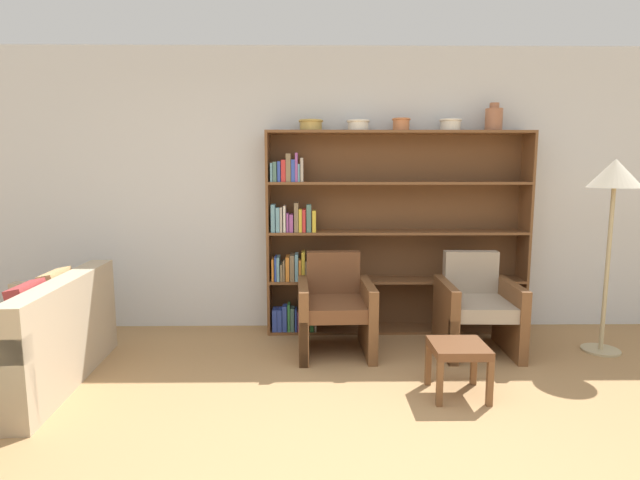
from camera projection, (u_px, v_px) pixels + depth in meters
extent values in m
cube|color=silver|center=(343.00, 191.00, 4.95)|extent=(12.00, 0.06, 2.75)
cube|color=brown|center=(269.00, 234.00, 4.81)|extent=(0.02, 0.30, 1.94)
cube|color=brown|center=(524.00, 233.00, 4.84)|extent=(0.02, 0.30, 1.94)
cube|color=brown|center=(399.00, 132.00, 4.69)|extent=(2.46, 0.30, 0.02)
cube|color=brown|center=(395.00, 329.00, 4.96)|extent=(2.46, 0.30, 0.03)
cube|color=brown|center=(395.00, 232.00, 4.96)|extent=(2.46, 0.01, 1.94)
cube|color=#334CB2|center=(275.00, 319.00, 4.87)|extent=(0.04, 0.14, 0.22)
cube|color=#334CB2|center=(280.00, 319.00, 4.87)|extent=(0.04, 0.15, 0.22)
cube|color=#334CB2|center=(285.00, 318.00, 4.86)|extent=(0.04, 0.12, 0.25)
cube|color=#388C47|center=(289.00, 317.00, 4.87)|extent=(0.02, 0.14, 0.27)
cube|color=#4C756B|center=(292.00, 319.00, 4.86)|extent=(0.03, 0.13, 0.23)
cube|color=#334CB2|center=(296.00, 319.00, 4.86)|extent=(0.02, 0.13, 0.22)
cube|color=#994C99|center=(300.00, 321.00, 4.87)|extent=(0.04, 0.14, 0.19)
cube|color=gold|center=(305.00, 319.00, 4.88)|extent=(0.04, 0.16, 0.21)
cube|color=orange|center=(308.00, 318.00, 4.89)|extent=(0.02, 0.18, 0.23)
cube|color=#388C47|center=(312.00, 319.00, 4.88)|extent=(0.04, 0.16, 0.22)
cube|color=#B2A899|center=(315.00, 316.00, 4.89)|extent=(0.02, 0.19, 0.26)
cube|color=brown|center=(396.00, 280.00, 4.89)|extent=(2.46, 0.30, 0.02)
cube|color=orange|center=(273.00, 269.00, 4.81)|extent=(0.02, 0.16, 0.21)
cube|color=#334CB2|center=(276.00, 268.00, 4.80)|extent=(0.02, 0.16, 0.24)
cube|color=#669EB2|center=(279.00, 268.00, 4.81)|extent=(0.03, 0.18, 0.23)
cube|color=#7F6B4C|center=(282.00, 272.00, 4.83)|extent=(0.02, 0.19, 0.16)
cube|color=#7F6B4C|center=(284.00, 270.00, 4.79)|extent=(0.02, 0.13, 0.20)
cube|color=orange|center=(288.00, 268.00, 4.83)|extent=(0.03, 0.20, 0.23)
cube|color=#7F6B4C|center=(292.00, 267.00, 4.82)|extent=(0.04, 0.19, 0.25)
cube|color=#669EB2|center=(297.00, 267.00, 4.81)|extent=(0.03, 0.17, 0.26)
cube|color=orange|center=(300.00, 270.00, 4.79)|extent=(0.02, 0.12, 0.21)
cube|color=gold|center=(303.00, 266.00, 4.82)|extent=(0.03, 0.20, 0.28)
cube|color=#7F6B4C|center=(307.00, 271.00, 4.79)|extent=(0.03, 0.12, 0.19)
cube|color=white|center=(309.00, 269.00, 4.81)|extent=(0.02, 0.16, 0.21)
cube|color=#388C47|center=(312.00, 267.00, 4.82)|extent=(0.03, 0.19, 0.25)
cube|color=gold|center=(316.00, 269.00, 4.81)|extent=(0.02, 0.15, 0.21)
cube|color=#994C99|center=(319.00, 267.00, 4.81)|extent=(0.04, 0.17, 0.25)
cube|color=orange|center=(324.00, 268.00, 4.83)|extent=(0.04, 0.19, 0.22)
cube|color=brown|center=(397.00, 232.00, 4.82)|extent=(2.46, 0.30, 0.02)
cube|color=#669EB2|center=(273.00, 218.00, 4.73)|extent=(0.04, 0.15, 0.26)
cube|color=#669EB2|center=(278.00, 220.00, 4.72)|extent=(0.04, 0.12, 0.23)
cube|color=#B2A899|center=(281.00, 220.00, 4.72)|extent=(0.02, 0.13, 0.23)
cube|color=white|center=(285.00, 219.00, 4.74)|extent=(0.02, 0.16, 0.25)
cube|color=#994C99|center=(288.00, 222.00, 4.76)|extent=(0.02, 0.19, 0.18)
cube|color=#994C99|center=(292.00, 223.00, 4.76)|extent=(0.04, 0.18, 0.17)
cube|color=#7F6B4C|center=(296.00, 217.00, 4.74)|extent=(0.04, 0.16, 0.28)
cube|color=gold|center=(300.00, 220.00, 4.73)|extent=(0.03, 0.13, 0.22)
cube|color=red|center=(304.00, 220.00, 4.76)|extent=(0.03, 0.20, 0.21)
cube|color=#4C756B|center=(309.00, 218.00, 4.72)|extent=(0.04, 0.12, 0.26)
cube|color=gold|center=(314.00, 221.00, 4.74)|extent=(0.03, 0.15, 0.20)
cube|color=brown|center=(398.00, 183.00, 4.75)|extent=(2.46, 0.30, 0.02)
cube|color=#669EB2|center=(272.00, 172.00, 4.66)|extent=(0.02, 0.12, 0.17)
cube|color=#4C756B|center=(275.00, 172.00, 4.69)|extent=(0.03, 0.19, 0.19)
cube|color=#334CB2|center=(279.00, 172.00, 4.69)|extent=(0.03, 0.19, 0.19)
cube|color=red|center=(284.00, 171.00, 4.66)|extent=(0.04, 0.13, 0.20)
cube|color=#7F6B4C|center=(289.00, 168.00, 4.68)|extent=(0.04, 0.18, 0.26)
cube|color=#334CB2|center=(293.00, 171.00, 4.66)|extent=(0.03, 0.14, 0.21)
cube|color=#994C99|center=(297.00, 167.00, 4.69)|extent=(0.02, 0.20, 0.27)
cube|color=#669EB2|center=(299.00, 173.00, 4.68)|extent=(0.02, 0.16, 0.17)
cube|color=#B2A899|center=(302.00, 170.00, 4.68)|extent=(0.03, 0.17, 0.22)
cylinder|color=tan|center=(311.00, 126.00, 4.67)|extent=(0.21, 0.21, 0.10)
torus|color=tan|center=(311.00, 121.00, 4.66)|extent=(0.23, 0.23, 0.02)
cylinder|color=silver|center=(358.00, 126.00, 4.67)|extent=(0.19, 0.19, 0.10)
torus|color=silver|center=(358.00, 121.00, 4.67)|extent=(0.22, 0.22, 0.02)
cylinder|color=#C67547|center=(401.00, 125.00, 4.68)|extent=(0.15, 0.15, 0.11)
torus|color=#C67547|center=(401.00, 119.00, 4.67)|extent=(0.17, 0.17, 0.02)
cylinder|color=silver|center=(451.00, 125.00, 4.68)|extent=(0.19, 0.19, 0.11)
torus|color=silver|center=(451.00, 120.00, 4.68)|extent=(0.21, 0.21, 0.02)
cylinder|color=#A36647|center=(494.00, 120.00, 4.68)|extent=(0.16, 0.16, 0.21)
cylinder|color=#A36647|center=(494.00, 106.00, 4.66)|extent=(0.09, 0.09, 0.05)
cube|color=tan|center=(22.00, 355.00, 3.69)|extent=(0.93, 1.62, 0.45)
cube|color=tan|center=(65.00, 302.00, 3.66)|extent=(0.27, 1.58, 0.34)
cube|color=tan|center=(64.00, 316.00, 4.40)|extent=(0.85, 0.17, 0.61)
cube|color=#A83838|center=(31.00, 309.00, 3.43)|extent=(0.19, 0.37, 0.37)
cube|color=tan|center=(60.00, 294.00, 3.86)|extent=(0.19, 0.37, 0.37)
cube|color=brown|center=(373.00, 343.00, 4.05)|extent=(0.07, 0.07, 0.38)
cube|color=brown|center=(303.00, 344.00, 4.02)|extent=(0.07, 0.07, 0.38)
cube|color=brown|center=(363.00, 320.00, 4.65)|extent=(0.07, 0.07, 0.38)
cube|color=brown|center=(302.00, 321.00, 4.62)|extent=(0.07, 0.07, 0.38)
cube|color=brown|center=(336.00, 307.00, 4.30)|extent=(0.50, 0.66, 0.12)
cube|color=brown|center=(333.00, 274.00, 4.55)|extent=(0.48, 0.14, 0.41)
cube|color=brown|center=(368.00, 318.00, 4.33)|extent=(0.11, 0.68, 0.62)
cube|color=brown|center=(303.00, 319.00, 4.30)|extent=(0.11, 0.68, 0.62)
cube|color=brown|center=(523.00, 343.00, 4.04)|extent=(0.07, 0.07, 0.38)
cube|color=brown|center=(453.00, 343.00, 4.05)|extent=(0.07, 0.07, 0.38)
cube|color=brown|center=(498.00, 320.00, 4.65)|extent=(0.07, 0.07, 0.38)
cube|color=brown|center=(437.00, 320.00, 4.66)|extent=(0.07, 0.07, 0.38)
cube|color=tan|center=(478.00, 306.00, 4.32)|extent=(0.50, 0.65, 0.12)
cube|color=tan|center=(470.00, 273.00, 4.56)|extent=(0.48, 0.13, 0.41)
cube|color=brown|center=(510.00, 318.00, 4.33)|extent=(0.10, 0.68, 0.62)
cube|color=brown|center=(445.00, 317.00, 4.34)|extent=(0.10, 0.68, 0.62)
cylinder|color=tan|center=(600.00, 350.00, 4.39)|extent=(0.32, 0.32, 0.02)
cylinder|color=tan|center=(607.00, 270.00, 4.29)|extent=(0.04, 0.04, 1.42)
cone|color=beige|center=(615.00, 173.00, 4.17)|extent=(0.43, 0.43, 0.24)
cube|color=brown|center=(428.00, 364.00, 3.69)|extent=(0.04, 0.04, 0.32)
cube|color=brown|center=(474.00, 364.00, 3.69)|extent=(0.04, 0.04, 0.32)
cube|color=brown|center=(440.00, 384.00, 3.35)|extent=(0.04, 0.04, 0.32)
cube|color=brown|center=(490.00, 383.00, 3.35)|extent=(0.04, 0.04, 0.32)
cube|color=brown|center=(459.00, 348.00, 3.49)|extent=(0.38, 0.38, 0.06)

